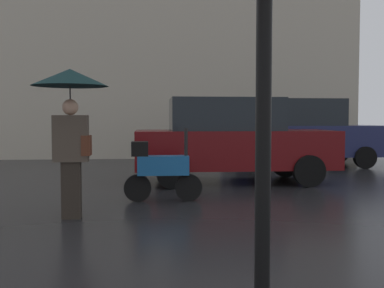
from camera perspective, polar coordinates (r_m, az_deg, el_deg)
pedestrian_with_umbrella at (r=6.67m, az=-14.61°, el=5.14°), size 1.05×1.05×2.08m
parked_scooter at (r=7.87m, az=-3.87°, el=-3.03°), size 1.32×0.32×1.23m
parked_car_left at (r=14.08m, az=13.08°, el=1.37°), size 4.59×2.00×1.96m
parked_car_right at (r=10.19m, az=4.85°, el=0.54°), size 4.28×1.85×1.83m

